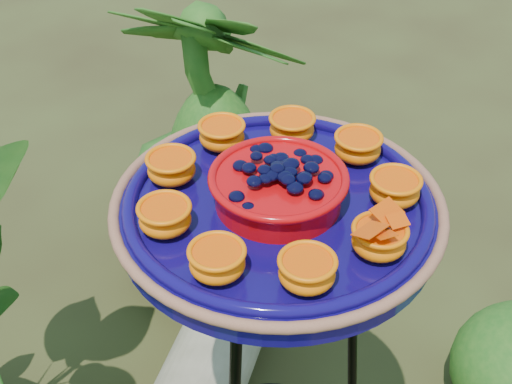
{
  "coord_description": "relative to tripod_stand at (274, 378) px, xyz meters",
  "views": [
    {
      "loc": [
        -0.64,
        -0.44,
        1.57
      ],
      "look_at": [
        -0.01,
        0.02,
        0.96
      ],
      "focal_mm": 50.0,
      "sensor_mm": 36.0,
      "label": 1
    }
  ],
  "objects": [
    {
      "name": "feeder_dish",
      "position": [
        -0.0,
        -0.0,
        0.39
      ],
      "size": [
        0.6,
        0.6,
        0.11
      ],
      "rotation": [
        0.0,
        0.0,
        -0.4
      ],
      "color": "#0F0651",
      "rests_on": "tripod_stand"
    },
    {
      "name": "tripod_stand",
      "position": [
        0.0,
        0.0,
        0.0
      ],
      "size": [
        0.43,
        0.43,
        0.9
      ],
      "rotation": [
        0.0,
        0.0,
        -0.4
      ],
      "color": "black",
      "rests_on": "ground"
    },
    {
      "name": "driftwood_log",
      "position": [
        0.27,
        0.36,
        -0.44
      ],
      "size": [
        0.68,
        0.42,
        0.21
      ],
      "primitive_type": "cylinder",
      "rotation": [
        0.0,
        1.57,
        0.34
      ],
      "color": "tan",
      "rests_on": "ground"
    },
    {
      "name": "shrub_back_right",
      "position": [
        0.63,
        0.64,
        -0.09
      ],
      "size": [
        0.63,
        0.63,
        0.9
      ],
      "primitive_type": "imported",
      "rotation": [
        0.0,
        0.0,
        1.86
      ],
      "color": "#1C5416",
      "rests_on": "ground"
    }
  ]
}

